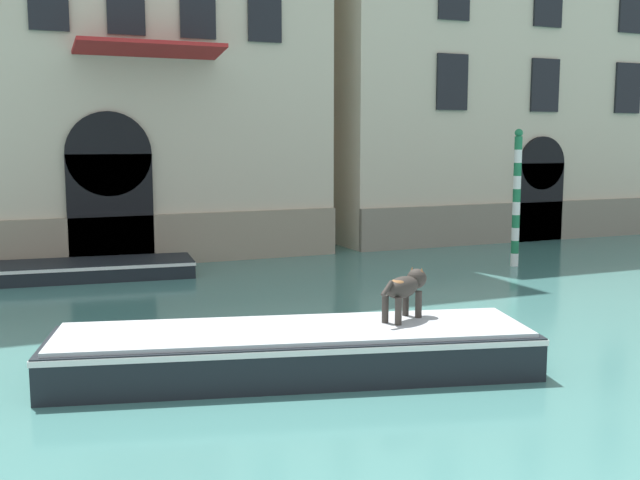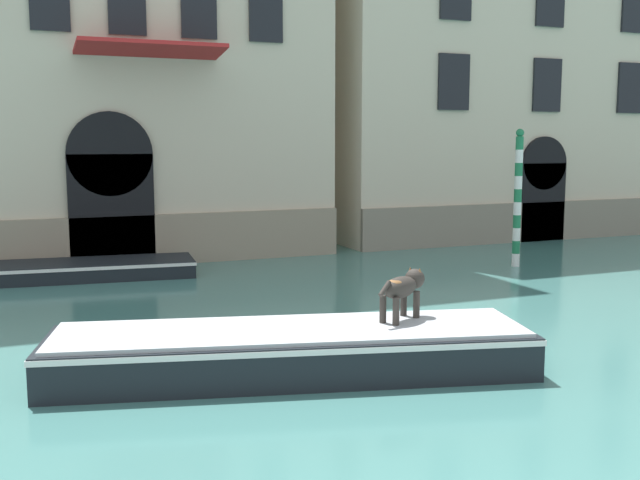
{
  "view_description": "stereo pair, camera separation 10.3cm",
  "coord_description": "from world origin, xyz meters",
  "px_view_note": "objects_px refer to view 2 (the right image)",
  "views": [
    {
      "loc": [
        -3.09,
        -3.12,
        3.41
      ],
      "look_at": [
        3.33,
        12.07,
        1.2
      ],
      "focal_mm": 42.0,
      "sensor_mm": 36.0,
      "label": 1
    },
    {
      "loc": [
        -2.99,
        -3.16,
        3.41
      ],
      "look_at": [
        3.33,
        12.07,
        1.2
      ],
      "focal_mm": 42.0,
      "sensor_mm": 36.0,
      "label": 2
    }
  ],
  "objects_px": {
    "boat_foreground": "(291,350)",
    "dog_on_deck": "(403,287)",
    "mooring_pole_0": "(518,198)",
    "boat_moored_near_palazzo": "(96,269)"
  },
  "relations": [
    {
      "from": "boat_foreground",
      "to": "dog_on_deck",
      "type": "xyz_separation_m",
      "value": [
        1.76,
        -0.15,
        0.82
      ]
    },
    {
      "from": "dog_on_deck",
      "to": "boat_moored_near_palazzo",
      "type": "height_order",
      "value": "dog_on_deck"
    },
    {
      "from": "dog_on_deck",
      "to": "mooring_pole_0",
      "type": "xyz_separation_m",
      "value": [
        7.17,
        6.67,
        0.68
      ]
    },
    {
      "from": "dog_on_deck",
      "to": "mooring_pole_0",
      "type": "bearing_deg",
      "value": 13.51
    },
    {
      "from": "boat_foreground",
      "to": "dog_on_deck",
      "type": "height_order",
      "value": "dog_on_deck"
    },
    {
      "from": "dog_on_deck",
      "to": "boat_moored_near_palazzo",
      "type": "relative_size",
      "value": 0.21
    },
    {
      "from": "boat_foreground",
      "to": "dog_on_deck",
      "type": "distance_m",
      "value": 1.95
    },
    {
      "from": "mooring_pole_0",
      "to": "boat_foreground",
      "type": "bearing_deg",
      "value": -143.86
    },
    {
      "from": "boat_foreground",
      "to": "mooring_pole_0",
      "type": "bearing_deg",
      "value": 50.51
    },
    {
      "from": "boat_foreground",
      "to": "boat_moored_near_palazzo",
      "type": "relative_size",
      "value": 1.47
    }
  ]
}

